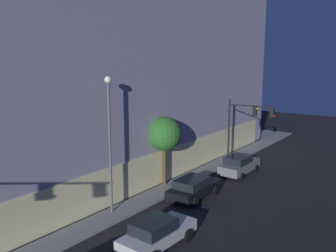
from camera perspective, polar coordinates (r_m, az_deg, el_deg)
The scene contains 7 objects.
modern_building at distance 37.12m, azimuth -12.20°, elevation 11.62°, with size 36.75×21.95×22.01m.
traffic_light_far_corner at distance 35.16m, azimuth 12.40°, elevation 1.10°, with size 0.53×4.77×6.16m.
street_lamp_sidewalk at distance 22.92m, azimuth -9.32°, elevation -0.64°, with size 0.44×0.44×8.89m.
sidewalk_tree at distance 28.08m, azimuth -0.59°, elevation -1.31°, with size 2.72×2.72×5.53m.
car_silver at distance 20.12m, azimuth -1.79°, elevation -16.63°, with size 4.84×2.23×1.64m.
car_black at distance 26.74m, azimuth 4.11°, elevation -9.68°, with size 4.81×2.28×1.54m.
car_grey at distance 32.60m, azimuth 11.28°, elevation -6.06°, with size 4.80×2.19×1.70m.
Camera 1 is at (-8.99, -9.18, 9.97)m, focal length 38.23 mm.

